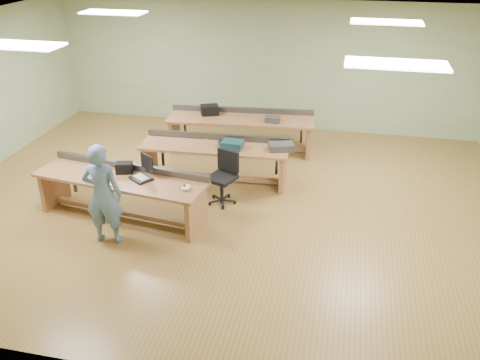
# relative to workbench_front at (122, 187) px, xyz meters

# --- Properties ---
(floor) EXTENTS (10.00, 10.00, 0.00)m
(floor) POSITION_rel_workbench_front_xyz_m (1.54, 0.87, -0.56)
(floor) COLOR olive
(floor) RESTS_ON ground
(ceiling) EXTENTS (10.00, 10.00, 0.00)m
(ceiling) POSITION_rel_workbench_front_xyz_m (1.54, 0.87, 2.44)
(ceiling) COLOR silver
(ceiling) RESTS_ON wall_back
(wall_back) EXTENTS (10.00, 0.04, 3.00)m
(wall_back) POSITION_rel_workbench_front_xyz_m (1.54, 4.87, 0.94)
(wall_back) COLOR #9DB589
(wall_back) RESTS_ON floor
(wall_front) EXTENTS (10.00, 0.04, 3.00)m
(wall_front) POSITION_rel_workbench_front_xyz_m (1.54, -3.13, 0.94)
(wall_front) COLOR #9DB589
(wall_front) RESTS_ON floor
(fluor_panels) EXTENTS (6.20, 3.50, 0.03)m
(fluor_panels) POSITION_rel_workbench_front_xyz_m (1.54, 0.87, 2.41)
(fluor_panels) COLOR white
(fluor_panels) RESTS_ON ceiling
(workbench_front) EXTENTS (3.00, 1.16, 0.86)m
(workbench_front) POSITION_rel_workbench_front_xyz_m (0.00, 0.00, 0.00)
(workbench_front) COLOR #A06843
(workbench_front) RESTS_ON floor
(workbench_mid) EXTENTS (2.82, 0.86, 0.86)m
(workbench_mid) POSITION_rel_workbench_front_xyz_m (1.17, 1.64, -0.00)
(workbench_mid) COLOR #A06843
(workbench_mid) RESTS_ON floor
(workbench_back) EXTENTS (3.19, 1.13, 0.86)m
(workbench_back) POSITION_rel_workbench_front_xyz_m (1.31, 3.22, 0.00)
(workbench_back) COLOR #A06843
(workbench_back) RESTS_ON floor
(person) EXTENTS (0.63, 0.44, 1.64)m
(person) POSITION_rel_workbench_front_xyz_m (0.05, -0.74, 0.26)
(person) COLOR #6284A1
(person) RESTS_ON floor
(laptop_base) EXTENTS (0.43, 0.42, 0.04)m
(laptop_base) POSITION_rel_workbench_front_xyz_m (0.37, -0.02, 0.21)
(laptop_base) COLOR black
(laptop_base) RESTS_ON workbench_front
(laptop_screen) EXTENTS (0.29, 0.21, 0.27)m
(laptop_screen) POSITION_rel_workbench_front_xyz_m (0.44, 0.09, 0.46)
(laptop_screen) COLOR black
(laptop_screen) RESTS_ON laptop_base
(keyboard) EXTENTS (0.52, 0.34, 0.03)m
(keyboard) POSITION_rel_workbench_front_xyz_m (-0.23, -0.33, 0.21)
(keyboard) COLOR beige
(keyboard) RESTS_ON workbench_front
(trackball_mouse) EXTENTS (0.20, 0.21, 0.07)m
(trackball_mouse) POSITION_rel_workbench_front_xyz_m (1.18, -0.20, 0.23)
(trackball_mouse) COLOR white
(trackball_mouse) RESTS_ON workbench_front
(camera_bag) EXTENTS (0.30, 0.24, 0.18)m
(camera_bag) POSITION_rel_workbench_front_xyz_m (0.00, 0.16, 0.28)
(camera_bag) COLOR black
(camera_bag) RESTS_ON workbench_front
(task_chair) EXTENTS (0.65, 0.65, 0.94)m
(task_chair) POSITION_rel_workbench_front_xyz_m (1.51, 0.86, -0.21)
(task_chair) COLOR black
(task_chair) RESTS_ON floor
(parts_bin_teal) EXTENTS (0.41, 0.32, 0.14)m
(parts_bin_teal) POSITION_rel_workbench_front_xyz_m (1.51, 1.57, 0.26)
(parts_bin_teal) COLOR #13373E
(parts_bin_teal) RESTS_ON workbench_mid
(parts_bin_grey) EXTENTS (0.51, 0.41, 0.12)m
(parts_bin_grey) POSITION_rel_workbench_front_xyz_m (2.41, 1.68, 0.25)
(parts_bin_grey) COLOR #323234
(parts_bin_grey) RESTS_ON workbench_mid
(mug) EXTENTS (0.17, 0.17, 0.11)m
(mug) POSITION_rel_workbench_front_xyz_m (1.30, 1.62, 0.25)
(mug) COLOR #323234
(mug) RESTS_ON workbench_mid
(drinks_can) EXTENTS (0.08, 0.08, 0.11)m
(drinks_can) POSITION_rel_workbench_front_xyz_m (1.00, 1.62, 0.25)
(drinks_can) COLOR silver
(drinks_can) RESTS_ON workbench_mid
(storage_box_back) EXTENTS (0.44, 0.38, 0.21)m
(storage_box_back) POSITION_rel_workbench_front_xyz_m (0.61, 3.27, 0.30)
(storage_box_back) COLOR black
(storage_box_back) RESTS_ON workbench_back
(tray_back) EXTENTS (0.30, 0.22, 0.12)m
(tray_back) POSITION_rel_workbench_front_xyz_m (2.03, 3.10, 0.25)
(tray_back) COLOR #323234
(tray_back) RESTS_ON workbench_back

